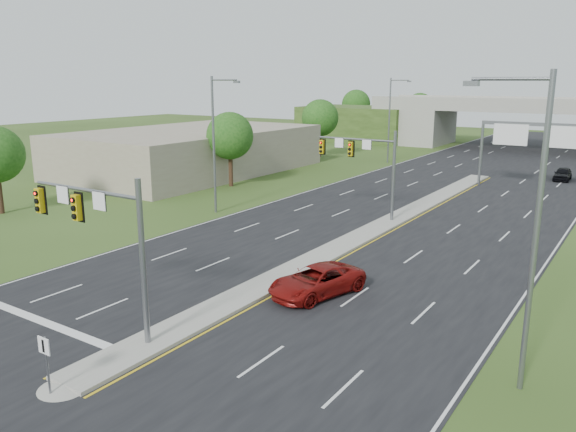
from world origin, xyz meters
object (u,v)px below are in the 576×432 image
(signal_mast_far, at_px, (366,159))
(overpass, at_px, (534,128))
(keep_right_sign, at_px, (46,356))
(signal_mast_near, at_px, (102,228))
(car_far_a, at_px, (317,281))
(car_far_c, at_px, (563,174))
(sign_gantry, at_px, (539,138))

(signal_mast_far, distance_m, overpass, 55.13)
(overpass, bearing_deg, keep_right_sign, -90.00)
(signal_mast_near, bearing_deg, car_far_a, 59.44)
(signal_mast_near, relative_size, car_far_c, 1.71)
(signal_mast_near, distance_m, overpass, 80.11)
(sign_gantry, distance_m, overpass, 35.75)
(signal_mast_near, bearing_deg, car_far_c, 78.87)
(car_far_c, bearing_deg, overpass, 104.81)
(keep_right_sign, height_order, overpass, overpass)
(sign_gantry, relative_size, car_far_c, 2.83)
(sign_gantry, bearing_deg, car_far_c, 79.51)
(signal_mast_far, relative_size, sign_gantry, 0.60)
(overpass, relative_size, car_far_a, 15.02)
(signal_mast_far, xyz_separation_m, car_far_a, (5.18, -16.23, -3.97))
(signal_mast_near, xyz_separation_m, keep_right_sign, (2.26, -4.45, -3.21))
(signal_mast_far, height_order, car_far_a, signal_mast_far)
(keep_right_sign, height_order, car_far_a, keep_right_sign)
(overpass, bearing_deg, signal_mast_far, -92.35)
(keep_right_sign, distance_m, car_far_c, 57.85)
(signal_mast_far, bearing_deg, sign_gantry, 65.89)
(keep_right_sign, bearing_deg, signal_mast_far, 94.39)
(car_far_a, bearing_deg, car_far_c, 98.79)
(signal_mast_near, bearing_deg, overpass, 88.38)
(signal_mast_near, relative_size, signal_mast_far, 1.00)
(signal_mast_near, distance_m, keep_right_sign, 5.94)
(car_far_a, relative_size, car_far_c, 1.30)
(signal_mast_near, height_order, signal_mast_far, same)
(car_far_a, height_order, car_far_c, car_far_a)
(signal_mast_near, height_order, car_far_a, signal_mast_near)
(overpass, bearing_deg, car_far_c, -73.39)
(signal_mast_near, height_order, sign_gantry, signal_mast_near)
(overpass, height_order, car_far_c, overpass)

